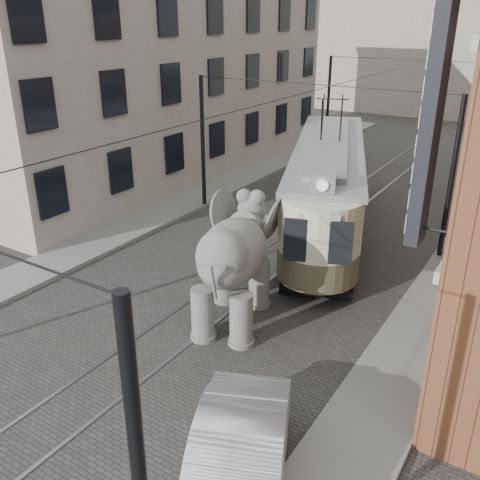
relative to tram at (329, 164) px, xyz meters
The scene contains 9 objects.
ground 7.43m from the tram, 91.34° to the right, with size 120.00×120.00×0.00m, color #3B3936.
tram_rails 7.43m from the tram, 91.34° to the right, with size 1.54×80.00×0.02m, color slate, non-canonical shape.
sidewalk_right 9.43m from the tram, 49.87° to the right, with size 2.00×60.00×0.15m, color slate.
sidewalk_left 9.96m from the tram, 133.89° to the right, with size 2.00×60.00×0.15m, color slate.
stucco_building 11.81m from the tram, 164.60° to the left, with size 7.00×24.00×10.00m, color gray.
catenary 1.98m from the tram, 100.64° to the right, with size 11.00×30.20×6.00m, color black, non-canonical shape.
tram is the anchor object (origin of this frame).
elephant 8.80m from the tram, 84.11° to the right, with size 3.10×5.63×3.45m, color #63615C, non-canonical shape.
parked_car 14.86m from the tram, 72.37° to the right, with size 1.71×4.86×1.60m, color #A1A1A5.
Camera 1 is at (8.50, -13.10, 8.40)m, focal length 39.56 mm.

